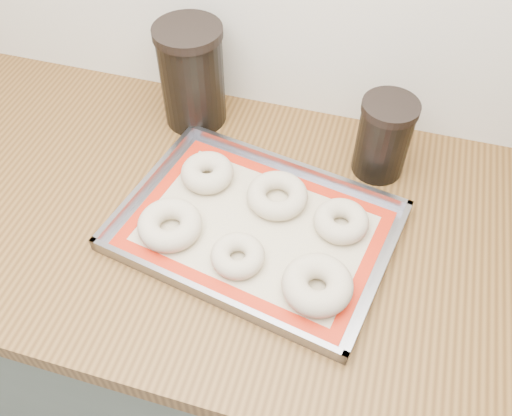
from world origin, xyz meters
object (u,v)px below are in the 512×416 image
(bagel_front_left, at_px, (170,225))
(canister_left, at_px, (192,76))
(bagel_back_mid, at_px, (277,195))
(bagel_front_mid, at_px, (238,256))
(bagel_back_right, at_px, (341,221))
(bagel_front_right, at_px, (317,285))
(canister_mid, at_px, (384,137))
(bagel_back_left, at_px, (207,173))
(baking_tray, at_px, (256,228))

(bagel_front_left, bearing_deg, canister_left, 102.21)
(bagel_back_mid, bearing_deg, bagel_front_left, -143.49)
(bagel_front_mid, bearing_deg, bagel_back_right, 38.34)
(bagel_front_right, height_order, canister_mid, canister_mid)
(bagel_front_mid, relative_size, bagel_front_right, 0.79)
(bagel_back_left, height_order, bagel_back_right, bagel_back_left)
(bagel_front_left, bearing_deg, bagel_back_left, 81.54)
(bagel_back_right, bearing_deg, bagel_front_right, -95.14)
(baking_tray, distance_m, bagel_back_mid, 0.07)
(bagel_back_left, relative_size, bagel_back_mid, 0.89)
(baking_tray, xyz_separation_m, bagel_back_left, (-0.12, 0.09, 0.02))
(bagel_front_left, xyz_separation_m, canister_mid, (0.32, 0.26, 0.06))
(bagel_back_mid, bearing_deg, bagel_front_mid, -101.24)
(bagel_back_mid, distance_m, canister_left, 0.30)
(bagel_front_left, height_order, bagel_front_right, bagel_front_right)
(bagel_back_right, height_order, canister_mid, canister_mid)
(bagel_back_right, relative_size, canister_left, 0.45)
(bagel_back_mid, relative_size, canister_mid, 0.70)
(bagel_front_left, relative_size, bagel_back_right, 1.17)
(bagel_front_left, height_order, bagel_back_left, same)
(bagel_front_left, distance_m, bagel_front_mid, 0.13)
(bagel_front_left, relative_size, bagel_back_left, 1.13)
(bagel_back_left, xyz_separation_m, bagel_back_mid, (0.14, -0.02, -0.00))
(bagel_front_left, xyz_separation_m, bagel_front_mid, (0.13, -0.03, -0.00))
(bagel_back_left, relative_size, canister_mid, 0.62)
(bagel_front_mid, relative_size, canister_mid, 0.57)
(bagel_front_right, distance_m, canister_left, 0.49)
(bagel_front_mid, distance_m, canister_left, 0.39)
(bagel_front_mid, relative_size, bagel_back_mid, 0.81)
(baking_tray, height_order, canister_left, canister_left)
(bagel_front_right, xyz_separation_m, bagel_back_left, (-0.25, 0.18, -0.00))
(bagel_back_left, xyz_separation_m, canister_left, (-0.09, 0.17, 0.08))
(baking_tray, distance_m, canister_mid, 0.29)
(bagel_front_left, xyz_separation_m, bagel_front_right, (0.27, -0.05, 0.00))
(bagel_back_right, bearing_deg, baking_tray, -162.87)
(baking_tray, height_order, bagel_front_mid, bagel_front_mid)
(baking_tray, xyz_separation_m, bagel_front_right, (0.13, -0.10, 0.02))
(bagel_front_left, distance_m, bagel_back_right, 0.30)
(baking_tray, relative_size, bagel_back_left, 5.23)
(bagel_back_left, bearing_deg, bagel_back_right, -9.48)
(bagel_back_left, bearing_deg, bagel_front_mid, -55.77)
(bagel_back_mid, distance_m, bagel_back_right, 0.12)
(bagel_front_right, relative_size, bagel_back_mid, 1.03)
(bagel_front_left, distance_m, bagel_front_right, 0.27)
(canister_left, relative_size, canister_mid, 1.34)
(bagel_front_mid, xyz_separation_m, bagel_front_right, (0.14, -0.02, 0.00))
(baking_tray, xyz_separation_m, canister_mid, (0.18, 0.21, 0.07))
(bagel_front_left, xyz_separation_m, bagel_back_left, (0.02, 0.13, 0.00))
(bagel_front_left, height_order, bagel_back_mid, bagel_front_left)
(bagel_front_left, bearing_deg, bagel_front_right, -10.26)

